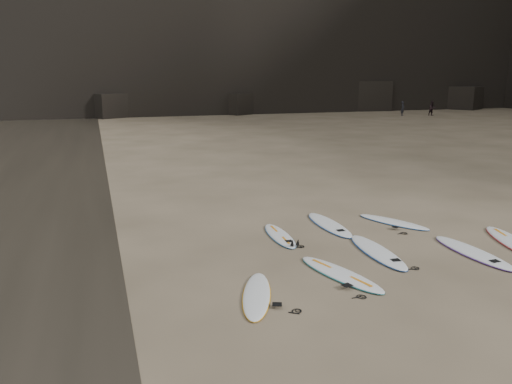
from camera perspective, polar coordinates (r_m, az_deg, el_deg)
ground at (r=13.29m, az=17.33°, el=-7.02°), size 240.00×240.00×0.00m
surfboard_0 at (r=10.52m, az=0.07°, el=-11.66°), size 1.33×2.37×0.08m
surfboard_1 at (r=11.69m, az=9.63°, el=-9.18°), size 1.33×2.66×0.09m
surfboard_2 at (r=13.26m, az=13.70°, el=-6.61°), size 0.80×2.75×0.10m
surfboard_3 at (r=13.99m, az=23.53°, el=-6.30°), size 0.71×2.74×0.10m
surfboard_4 at (r=15.29m, az=27.25°, el=-5.06°), size 1.47×2.84×0.10m
surfboard_5 at (r=14.16m, az=2.72°, el=-4.97°), size 0.65×2.29×0.08m
surfboard_6 at (r=15.28m, az=8.36°, el=-3.68°), size 0.65×2.67×0.10m
surfboard_7 at (r=15.97m, az=15.42°, el=-3.29°), size 1.60×2.37×0.09m
person_a at (r=57.52m, az=16.42°, el=9.14°), size 0.67×0.63×1.54m
person_b at (r=58.35m, az=19.49°, el=9.02°), size 0.82×0.65×1.62m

